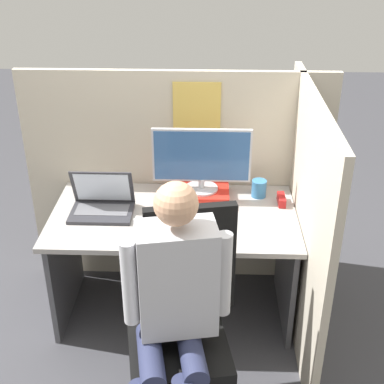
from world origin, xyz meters
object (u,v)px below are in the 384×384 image
object	(u,v)px
paper_box	(201,194)
carrot_toy	(229,238)
coffee_mug	(259,188)
laptop	(102,205)
stapler	(281,200)
office_chair	(184,317)
person	(174,304)
monitor	(202,159)

from	to	relation	value
paper_box	carrot_toy	xyz separation A→B (m)	(0.16, -0.46, -0.01)
carrot_toy	coffee_mug	world-z (taller)	coffee_mug
coffee_mug	laptop	bearing A→B (deg)	-166.13
paper_box	stapler	bearing A→B (deg)	-4.82
carrot_toy	office_chair	xyz separation A→B (m)	(-0.22, -0.41, -0.18)
office_chair	coffee_mug	bearing A→B (deg)	65.77
laptop	person	xyz separation A→B (m)	(0.47, -0.86, 0.01)
paper_box	office_chair	distance (m)	0.90
stapler	laptop	bearing A→B (deg)	-172.39
monitor	stapler	xyz separation A→B (m)	(0.48, -0.04, -0.24)
carrot_toy	person	bearing A→B (deg)	-113.70
laptop	office_chair	distance (m)	0.88
person	coffee_mug	size ratio (longest dim) A/B	12.46
carrot_toy	person	distance (m)	0.63
laptop	stapler	size ratio (longest dim) A/B	2.80
monitor	laptop	bearing A→B (deg)	-162.19
paper_box	monitor	bearing A→B (deg)	90.00
stapler	coffee_mug	world-z (taller)	coffee_mug
monitor	coffee_mug	bearing A→B (deg)	7.18
carrot_toy	person	xyz separation A→B (m)	(-0.25, -0.58, 0.04)
stapler	coffee_mug	xyz separation A→B (m)	(-0.13, 0.09, 0.03)
laptop	office_chair	bearing A→B (deg)	-54.16
paper_box	monitor	world-z (taller)	monitor
paper_box	person	world-z (taller)	person
monitor	stapler	bearing A→B (deg)	-5.15
monitor	coffee_mug	xyz separation A→B (m)	(0.35, 0.04, -0.21)
stapler	person	size ratio (longest dim) A/B	0.10
paper_box	carrot_toy	bearing A→B (deg)	-71.22
office_chair	person	bearing A→B (deg)	-100.55
monitor	carrot_toy	bearing A→B (deg)	-71.33
monitor	person	distance (m)	1.07
paper_box	office_chair	world-z (taller)	office_chair
laptop	person	bearing A→B (deg)	-61.31
laptop	coffee_mug	world-z (taller)	laptop
monitor	carrot_toy	distance (m)	0.55
paper_box	coffee_mug	world-z (taller)	coffee_mug
person	carrot_toy	bearing A→B (deg)	66.30
paper_box	person	size ratio (longest dim) A/B	0.25
carrot_toy	office_chair	size ratio (longest dim) A/B	0.12
stapler	person	xyz separation A→B (m)	(-0.58, -1.00, 0.03)
monitor	laptop	size ratio (longest dim) A/B	1.62
office_chair	person	distance (m)	0.27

